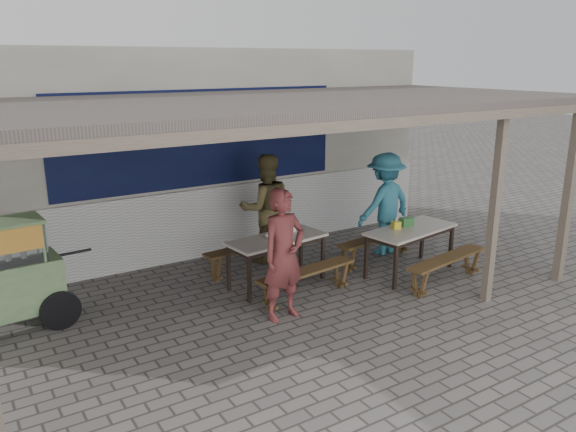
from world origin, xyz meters
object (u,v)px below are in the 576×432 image
(bench_left_street, at_px, (307,277))
(tissue_box, at_px, (396,225))
(table_right, at_px, (411,233))
(bench_right_wall, at_px, (377,242))
(patron_street_side, at_px, (284,255))
(patron_right_table, at_px, (385,204))
(condiment_bowl, at_px, (272,237))
(vendor_cart, at_px, (5,273))
(bench_left_wall, at_px, (250,252))
(table_left, at_px, (277,243))
(patron_wall_side, at_px, (266,208))
(donation_box, at_px, (407,222))
(bench_right_street, at_px, (447,264))
(condiment_jar, at_px, (294,228))

(bench_left_street, xyz_separation_m, tissue_box, (1.75, 0.09, 0.47))
(table_right, bearing_deg, bench_right_wall, 90.00)
(patron_street_side, bearing_deg, patron_right_table, 17.52)
(table_right, bearing_deg, condiment_bowl, 152.23)
(bench_left_street, bearing_deg, vendor_cart, 155.55)
(bench_left_wall, distance_m, patron_street_side, 1.82)
(table_left, xyz_separation_m, patron_right_table, (2.37, 0.28, 0.22))
(patron_wall_side, relative_size, condiment_bowl, 9.65)
(bench_left_street, height_order, donation_box, donation_box)
(bench_right_wall, relative_size, donation_box, 8.35)
(patron_wall_side, distance_m, patron_right_table, 2.10)
(bench_right_street, xyz_separation_m, condiment_bowl, (-2.24, 1.40, 0.43))
(table_right, bearing_deg, tissue_box, 143.88)
(bench_left_street, relative_size, tissue_box, 13.78)
(table_left, height_order, patron_street_side, patron_street_side)
(patron_right_table, bearing_deg, bench_left_street, 17.36)
(bench_right_street, bearing_deg, bench_left_wall, 128.14)
(patron_street_side, relative_size, donation_box, 8.65)
(patron_wall_side, bearing_deg, table_right, 147.56)
(patron_street_side, bearing_deg, bench_left_wall, 69.47)
(tissue_box, relative_size, donation_box, 0.59)
(table_right, distance_m, tissue_box, 0.28)
(tissue_box, height_order, condiment_bowl, tissue_box)
(table_left, relative_size, patron_wall_side, 0.86)
(bench_right_street, bearing_deg, tissue_box, 103.52)
(bench_left_street, xyz_separation_m, vendor_cart, (-3.69, 1.18, 0.43))
(donation_box, relative_size, condiment_jar, 1.97)
(vendor_cart, bearing_deg, bench_left_wall, -1.00)
(bench_right_street, relative_size, donation_box, 8.35)
(patron_street_side, xyz_separation_m, patron_wall_side, (0.91, 2.02, 0.04))
(table_left, xyz_separation_m, patron_street_side, (-0.50, -1.00, 0.21))
(vendor_cart, xyz_separation_m, condiment_bowl, (3.53, -0.48, -0.00))
(table_right, height_order, bench_right_street, table_right)
(table_right, relative_size, tissue_box, 13.97)
(bench_right_street, bearing_deg, vendor_cart, 152.90)
(bench_left_street, bearing_deg, table_left, 90.00)
(bench_left_wall, height_order, bench_right_wall, same)
(bench_right_wall, bearing_deg, table_right, -90.00)
(table_right, relative_size, patron_right_table, 0.93)
(patron_street_side, height_order, tissue_box, patron_street_side)
(donation_box, bearing_deg, bench_right_street, -84.01)
(bench_right_wall, xyz_separation_m, patron_right_table, (0.43, 0.31, 0.55))
(table_right, distance_m, bench_right_street, 0.76)
(bench_right_street, bearing_deg, table_right, 90.00)
(vendor_cart, bearing_deg, condiment_bowl, -11.91)
(bench_left_street, xyz_separation_m, patron_street_side, (-0.58, -0.31, 0.53))
(bench_right_wall, height_order, condiment_jar, condiment_jar)
(bench_left_wall, distance_m, condiment_bowl, 0.80)
(bench_right_wall, xyz_separation_m, tissue_box, (-0.11, -0.56, 0.46))
(bench_left_street, relative_size, table_right, 0.99)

